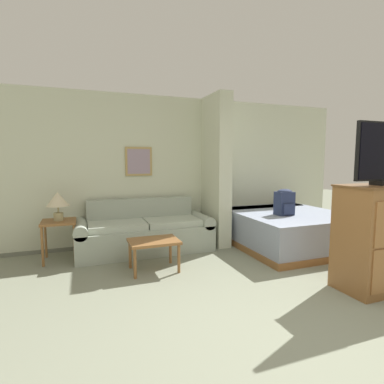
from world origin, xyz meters
The scene contains 10 objects.
ground_plane centered at (0.00, 0.00, 0.00)m, with size 20.00×20.00×0.00m, color gray.
wall_back centered at (0.00, 3.51, 1.29)m, with size 6.77×0.16×2.60m.
wall_partition_pillar centered at (0.56, 3.05, 1.30)m, with size 0.24×0.79×2.60m.
couch centered at (-0.72, 3.03, 0.31)m, with size 2.17×0.84×0.83m.
coffee_table centered at (-0.79, 2.10, 0.37)m, with size 0.66×0.48×0.42m.
side_table centered at (-2.00, 2.99, 0.50)m, with size 0.48×0.48×0.60m.
table_lamp centered at (-2.00, 2.99, 0.90)m, with size 0.32×0.32×0.43m.
tv_dresser centered at (1.51, 0.64, 0.60)m, with size 0.96×0.54×1.21m.
bed centered at (1.66, 2.45, 0.30)m, with size 1.81×1.93×0.59m.
backpack centered at (1.43, 2.26, 0.81)m, with size 0.27×0.24×0.43m.
Camera 1 is at (-1.67, -1.75, 1.49)m, focal length 28.00 mm.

